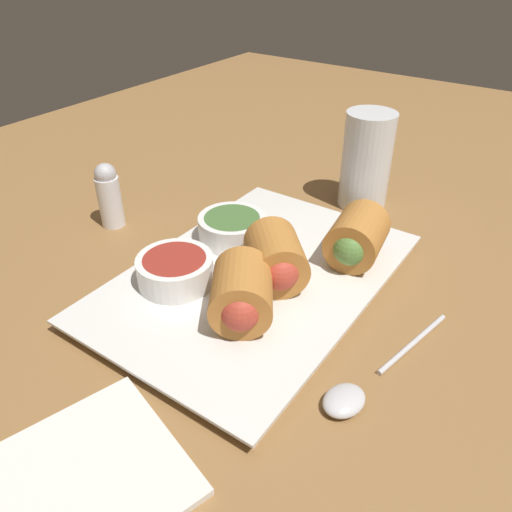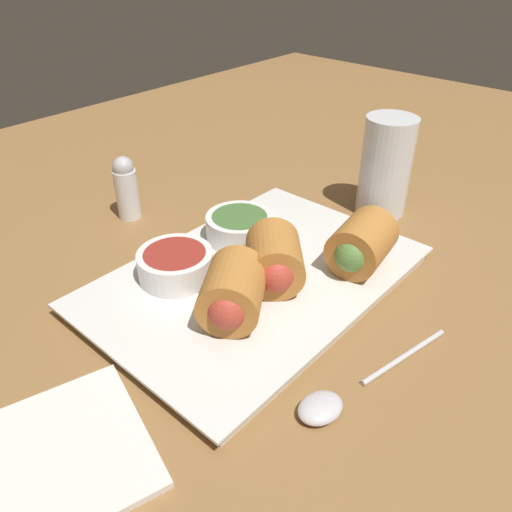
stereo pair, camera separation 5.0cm
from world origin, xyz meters
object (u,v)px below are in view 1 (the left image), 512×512
(serving_plate, at_px, (256,280))
(salt_shaker, at_px, (109,195))
(dipping_bowl_far, at_px, (175,269))
(napkin, at_px, (73,490))
(dipping_bowl_near, at_px, (232,227))
(drinking_glass, at_px, (366,161))
(spoon, at_px, (355,391))

(serving_plate, xyz_separation_m, salt_shaker, (0.00, 0.22, 0.03))
(dipping_bowl_far, bearing_deg, salt_shaker, 69.74)
(napkin, distance_m, salt_shaker, 0.36)
(serving_plate, bearing_deg, dipping_bowl_near, 56.29)
(dipping_bowl_far, xyz_separation_m, napkin, (-0.20, -0.09, -0.03))
(dipping_bowl_near, relative_size, napkin, 0.43)
(dipping_bowl_near, xyz_separation_m, dipping_bowl_far, (-0.10, -0.00, 0.00))
(napkin, bearing_deg, serving_plate, 6.81)
(serving_plate, relative_size, drinking_glass, 2.70)
(dipping_bowl_near, distance_m, spoon, 0.24)
(spoon, relative_size, napkin, 0.96)
(drinking_glass, relative_size, salt_shaker, 1.52)
(napkin, xyz_separation_m, drinking_glass, (0.49, 0.02, 0.06))
(salt_shaker, bearing_deg, spoon, -102.00)
(serving_plate, distance_m, salt_shaker, 0.22)
(serving_plate, xyz_separation_m, drinking_glass, (0.23, -0.01, 0.05))
(serving_plate, relative_size, dipping_bowl_near, 4.41)
(dipping_bowl_far, distance_m, spoon, 0.21)
(salt_shaker, bearing_deg, dipping_bowl_far, -110.26)
(dipping_bowl_far, xyz_separation_m, salt_shaker, (0.06, 0.16, 0.01))
(dipping_bowl_near, distance_m, drinking_glass, 0.21)
(dipping_bowl_near, xyz_separation_m, spoon, (-0.12, -0.21, -0.02))
(spoon, distance_m, napkin, 0.22)
(dipping_bowl_far, height_order, spoon, dipping_bowl_far)
(napkin, height_order, salt_shaker, salt_shaker)
(drinking_glass, bearing_deg, dipping_bowl_near, 159.02)
(spoon, distance_m, salt_shaker, 0.38)
(dipping_bowl_far, distance_m, drinking_glass, 0.30)
(dipping_bowl_near, height_order, drinking_glass, drinking_glass)
(spoon, bearing_deg, drinking_glass, 24.09)
(napkin, bearing_deg, dipping_bowl_near, 17.14)
(dipping_bowl_far, bearing_deg, dipping_bowl_near, 1.99)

